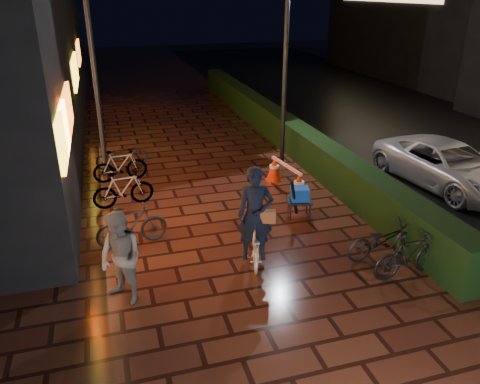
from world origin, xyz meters
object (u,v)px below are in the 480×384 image
object	(u,v)px
van	(447,165)
traffic_barrier	(286,177)
cyclist	(255,228)
cart_assembly	(299,196)
bystander_person	(121,259)

from	to	relation	value
van	traffic_barrier	world-z (taller)	van
cyclist	traffic_barrier	distance (m)	3.88
van	cart_assembly	distance (m)	4.71
cart_assembly	traffic_barrier	bearing A→B (deg)	78.63
traffic_barrier	cyclist	bearing A→B (deg)	-120.77
bystander_person	van	bearing A→B (deg)	69.16
van	cart_assembly	xyz separation A→B (m)	(-4.67, -0.65, -0.06)
van	traffic_barrier	bearing A→B (deg)	159.18
cart_assembly	cyclist	bearing A→B (deg)	-135.02
traffic_barrier	cart_assembly	distance (m)	1.72
cyclist	traffic_barrier	xyz separation A→B (m)	(1.97, 3.31, -0.40)
cyclist	bystander_person	bearing A→B (deg)	-167.82
traffic_barrier	cart_assembly	world-z (taller)	cart_assembly
traffic_barrier	cart_assembly	size ratio (longest dim) A/B	1.64
traffic_barrier	bystander_person	bearing A→B (deg)	-139.67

